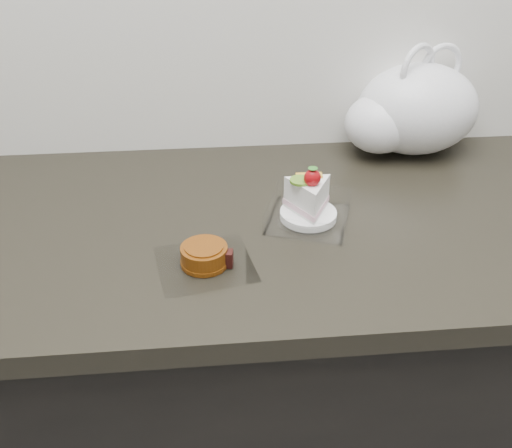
# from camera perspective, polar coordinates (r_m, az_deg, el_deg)

# --- Properties ---
(counter) EXTENTS (2.04, 0.64, 0.90)m
(counter) POSITION_cam_1_polar(r_m,az_deg,el_deg) (1.34, 1.01, -15.84)
(counter) COLOR black
(counter) RESTS_ON ground
(cake_tray) EXTENTS (0.18, 0.18, 0.11)m
(cake_tray) POSITION_cam_1_polar(r_m,az_deg,el_deg) (1.02, 5.29, 1.82)
(cake_tray) COLOR white
(cake_tray) RESTS_ON counter
(mooncake_wrap) EXTENTS (0.17, 0.17, 0.04)m
(mooncake_wrap) POSITION_cam_1_polar(r_m,az_deg,el_deg) (0.92, -5.10, -3.30)
(mooncake_wrap) COLOR white
(mooncake_wrap) RESTS_ON counter
(plastic_bag) EXTENTS (0.34, 0.29, 0.24)m
(plastic_bag) POSITION_cam_1_polar(r_m,az_deg,el_deg) (1.29, 15.16, 10.84)
(plastic_bag) COLOR white
(plastic_bag) RESTS_ON counter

